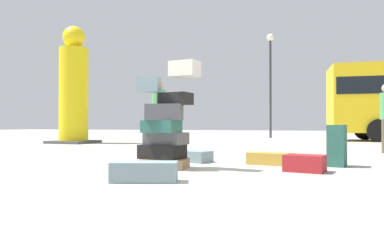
{
  "coord_description": "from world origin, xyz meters",
  "views": [
    {
      "loc": [
        1.94,
        -4.75,
        0.66
      ],
      "look_at": [
        -0.29,
        1.67,
        0.76
      ],
      "focal_mm": 34.03,
      "sensor_mm": 36.0,
      "label": 1
    }
  ],
  "objects": [
    {
      "name": "suitcase_slate_upright_blue",
      "position": [
        0.02,
        -0.91,
        0.12
      ],
      "size": [
        0.83,
        0.54,
        0.23
      ],
      "primitive_type": "cube",
      "rotation": [
        0.0,
        0.0,
        0.32
      ],
      "color": "gray",
      "rests_on": "ground"
    },
    {
      "name": "person_tourist_with_camera",
      "position": [
        -1.44,
        2.7,
        1.01
      ],
      "size": [
        0.3,
        0.3,
        1.68
      ],
      "rotation": [
        0.0,
        0.0,
        -0.94
      ],
      "color": "black",
      "rests_on": "ground"
    },
    {
      "name": "suitcase_maroon_right_side",
      "position": [
        1.76,
        0.67,
        0.12
      ],
      "size": [
        0.6,
        0.49,
        0.24
      ],
      "primitive_type": "cube",
      "rotation": [
        0.0,
        0.0,
        -0.19
      ],
      "color": "maroon",
      "rests_on": "ground"
    },
    {
      "name": "ground_plane",
      "position": [
        0.0,
        0.0,
        0.0
      ],
      "size": [
        80.0,
        80.0,
        0.0
      ],
      "primitive_type": "plane",
      "color": "#ADA89E"
    },
    {
      "name": "yellow_dummy_statue",
      "position": [
        -6.53,
        6.41,
        1.92
      ],
      "size": [
        1.46,
        1.46,
        4.3
      ],
      "color": "yellow",
      "rests_on": "ground"
    },
    {
      "name": "suitcase_tower",
      "position": [
        -0.26,
        0.36,
        0.63
      ],
      "size": [
        0.96,
        0.66,
        1.62
      ],
      "color": "olive",
      "rests_on": "ground"
    },
    {
      "name": "suitcase_teal_foreground_near",
      "position": [
        2.23,
        1.51,
        0.33
      ],
      "size": [
        0.32,
        0.38,
        0.67
      ],
      "primitive_type": "cube",
      "rotation": [
        0.0,
        0.0,
        -0.22
      ],
      "color": "#26594C",
      "rests_on": "ground"
    },
    {
      "name": "suitcase_tan_foreground_far",
      "position": [
        1.2,
        1.42,
        0.1
      ],
      "size": [
        0.8,
        0.46,
        0.2
      ],
      "primitive_type": "cube",
      "rotation": [
        0.0,
        0.0,
        -0.14
      ],
      "color": "#B28C33",
      "rests_on": "ground"
    },
    {
      "name": "suitcase_slate_left_side",
      "position": [
        -0.14,
        1.43,
        0.1
      ],
      "size": [
        0.61,
        0.54,
        0.2
      ],
      "primitive_type": "cube",
      "rotation": [
        0.0,
        0.0,
        -0.27
      ],
      "color": "gray",
      "rests_on": "ground"
    },
    {
      "name": "lamp_post",
      "position": [
        -0.37,
        14.26,
        3.58
      ],
      "size": [
        0.36,
        0.36,
        5.38
      ],
      "color": "#333338",
      "rests_on": "ground"
    }
  ]
}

